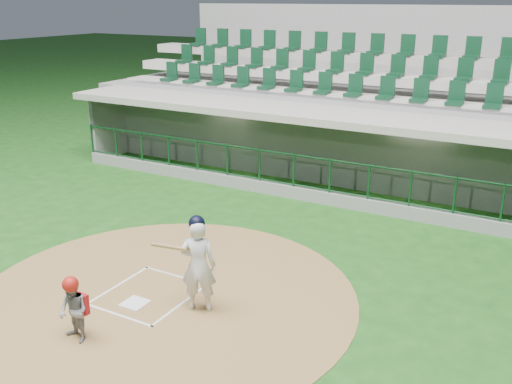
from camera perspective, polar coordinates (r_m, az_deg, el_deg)
ground at (r=11.30m, az=-9.67°, el=-9.45°), size 120.00×120.00×0.00m
dirt_circle at (r=11.00m, az=-9.08°, el=-10.24°), size 7.20×7.20×0.01m
home_plate at (r=10.83m, az=-12.01°, el=-10.82°), size 0.43×0.43×0.02m
batter_box_chalk at (r=11.10m, az=-10.65°, el=-9.99°), size 1.55×1.80×0.01m
dugout_structure at (r=17.31m, az=6.47°, el=4.21°), size 16.40×3.70×3.00m
seating_deck at (r=20.00m, az=10.03°, el=7.41°), size 17.00×6.72×5.15m
batter at (r=10.08m, az=-5.82°, el=-7.12°), size 0.91×0.96×1.80m
catcher at (r=9.77m, az=-17.77°, el=-11.08°), size 0.59×0.50×1.15m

